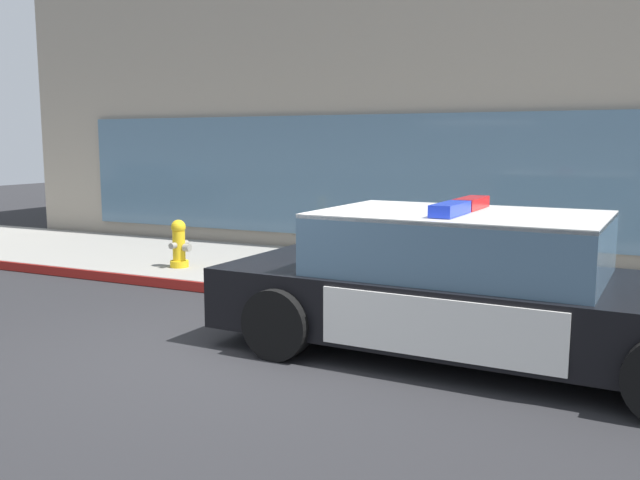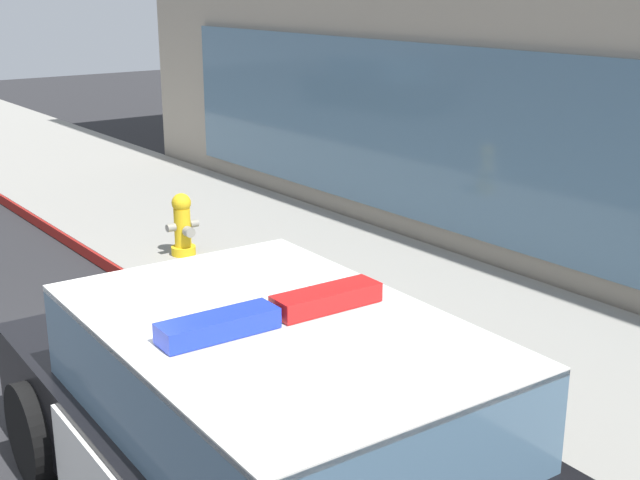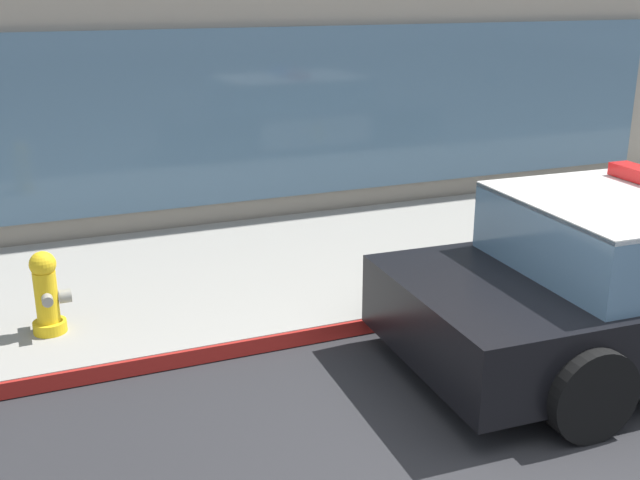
{
  "view_description": "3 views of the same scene",
  "coord_description": "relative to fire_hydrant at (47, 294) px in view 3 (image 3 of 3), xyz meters",
  "views": [
    {
      "loc": [
        3.66,
        -5.37,
        2.03
      ],
      "look_at": [
        -0.1,
        2.46,
        0.79
      ],
      "focal_mm": 38.35,
      "sensor_mm": 36.0,
      "label": 1
    },
    {
      "loc": [
        5.65,
        -1.39,
        3.15
      ],
      "look_at": [
        0.48,
        2.5,
        1.18
      ],
      "focal_mm": 47.45,
      "sensor_mm": 36.0,
      "label": 2
    },
    {
      "loc": [
        -2.86,
        -3.49,
        2.97
      ],
      "look_at": [
        -0.48,
        2.28,
        0.9
      ],
      "focal_mm": 43.16,
      "sensor_mm": 36.0,
      "label": 3
    }
  ],
  "objects": [
    {
      "name": "ground",
      "position": [
        2.7,
        -2.93,
        -0.5
      ],
      "size": [
        48.0,
        48.0,
        0.0
      ],
      "primitive_type": "plane",
      "color": "#262628"
    },
    {
      "name": "sidewalk",
      "position": [
        2.7,
        0.89,
        -0.43
      ],
      "size": [
        48.0,
        3.32,
        0.15
      ],
      "primitive_type": "cube",
      "color": "gray",
      "rests_on": "ground"
    },
    {
      "name": "curb_red_paint",
      "position": [
        2.7,
        -0.78,
        -0.43
      ],
      "size": [
        28.8,
        0.04,
        0.14
      ],
      "primitive_type": "cube",
      "color": "maroon",
      "rests_on": "ground"
    },
    {
      "name": "fire_hydrant",
      "position": [
        0.0,
        0.0,
        0.0
      ],
      "size": [
        0.34,
        0.39,
        0.73
      ],
      "color": "gold",
      "rests_on": "sidewalk"
    }
  ]
}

